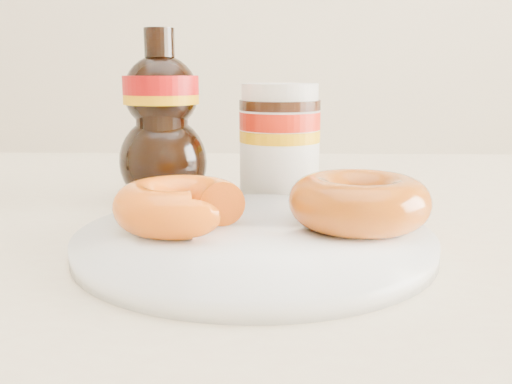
{
  "coord_description": "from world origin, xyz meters",
  "views": [
    {
      "loc": [
        0.07,
        -0.41,
        0.89
      ],
      "look_at": [
        0.06,
        0.07,
        0.79
      ],
      "focal_mm": 40.0,
      "sensor_mm": 36.0,
      "label": 1
    }
  ],
  "objects_px": {
    "dining_table": "(196,306)",
    "nutella_jar": "(280,137)",
    "donut_bitten": "(180,205)",
    "syrup_bottle": "(162,118)",
    "donut_whole": "(359,201)",
    "plate": "(254,239)"
  },
  "relations": [
    {
      "from": "plate",
      "to": "dining_table",
      "type": "bearing_deg",
      "value": 126.47
    },
    {
      "from": "nutella_jar",
      "to": "plate",
      "type": "bearing_deg",
      "value": -96.68
    },
    {
      "from": "plate",
      "to": "syrup_bottle",
      "type": "distance_m",
      "value": 0.21
    },
    {
      "from": "dining_table",
      "to": "nutella_jar",
      "type": "bearing_deg",
      "value": 53.76
    },
    {
      "from": "dining_table",
      "to": "plate",
      "type": "bearing_deg",
      "value": -53.53
    },
    {
      "from": "donut_bitten",
      "to": "donut_whole",
      "type": "distance_m",
      "value": 0.14
    },
    {
      "from": "dining_table",
      "to": "donut_whole",
      "type": "xyz_separation_m",
      "value": [
        0.14,
        -0.06,
        0.12
      ]
    },
    {
      "from": "dining_table",
      "to": "syrup_bottle",
      "type": "relative_size",
      "value": 7.79
    },
    {
      "from": "donut_bitten",
      "to": "syrup_bottle",
      "type": "xyz_separation_m",
      "value": [
        -0.04,
        0.15,
        0.06
      ]
    },
    {
      "from": "nutella_jar",
      "to": "syrup_bottle",
      "type": "relative_size",
      "value": 0.69
    },
    {
      "from": "plate",
      "to": "donut_bitten",
      "type": "height_order",
      "value": "donut_bitten"
    },
    {
      "from": "plate",
      "to": "donut_whole",
      "type": "distance_m",
      "value": 0.09
    },
    {
      "from": "nutella_jar",
      "to": "donut_whole",
      "type": "bearing_deg",
      "value": -69.94
    },
    {
      "from": "dining_table",
      "to": "nutella_jar",
      "type": "xyz_separation_m",
      "value": [
        0.08,
        0.11,
        0.15
      ]
    },
    {
      "from": "plate",
      "to": "nutella_jar",
      "type": "bearing_deg",
      "value": 83.32
    },
    {
      "from": "syrup_bottle",
      "to": "donut_bitten",
      "type": "bearing_deg",
      "value": -74.88
    },
    {
      "from": "dining_table",
      "to": "donut_bitten",
      "type": "xyz_separation_m",
      "value": [
        -0.0,
        -0.07,
        0.12
      ]
    },
    {
      "from": "donut_bitten",
      "to": "nutella_jar",
      "type": "xyz_separation_m",
      "value": [
        0.08,
        0.18,
        0.03
      ]
    },
    {
      "from": "plate",
      "to": "donut_bitten",
      "type": "xyz_separation_m",
      "value": [
        -0.06,
        0.01,
        0.02
      ]
    },
    {
      "from": "donut_bitten",
      "to": "syrup_bottle",
      "type": "bearing_deg",
      "value": 93.55
    },
    {
      "from": "donut_whole",
      "to": "syrup_bottle",
      "type": "xyz_separation_m",
      "value": [
        -0.18,
        0.14,
        0.06
      ]
    },
    {
      "from": "plate",
      "to": "donut_bitten",
      "type": "relative_size",
      "value": 2.64
    }
  ]
}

